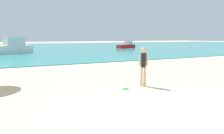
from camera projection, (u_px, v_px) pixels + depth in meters
The scene contains 6 objects.
ground at pixel (176, 117), 5.37m from camera, with size 200.00×200.00×0.00m, color beige.
water at pixel (39, 47), 42.76m from camera, with size 160.00×60.00×0.06m, color teal.
person_standing at pixel (143, 64), 8.73m from camera, with size 0.37×0.23×1.72m.
frisbee at pixel (126, 89), 8.33m from camera, with size 0.26×0.26×0.03m, color green.
boat_near at pixel (8, 48), 25.75m from camera, with size 6.68×4.76×2.19m.
boat_far at pixel (126, 46), 39.51m from camera, with size 4.33×2.49×1.40m.
Camera 1 is at (-3.72, -3.91, 2.15)m, focal length 31.77 mm.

